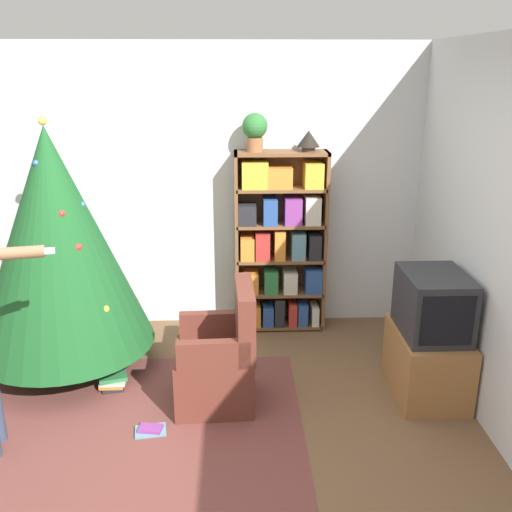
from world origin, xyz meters
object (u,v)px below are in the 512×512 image
object	(u,v)px
bookshelf	(280,243)
christmas_tree	(56,241)
potted_plant	(255,129)
television	(433,304)
table_lamp	(308,140)
armchair	(220,363)

from	to	relation	value
bookshelf	christmas_tree	world-z (taller)	christmas_tree
christmas_tree	potted_plant	bearing A→B (deg)	24.34
television	christmas_tree	size ratio (longest dim) A/B	0.29
bookshelf	television	size ratio (longest dim) A/B	2.82
television	christmas_tree	xyz separation A→B (m)	(-2.83, 0.51, 0.36)
bookshelf	potted_plant	size ratio (longest dim) A/B	5.10
bookshelf	table_lamp	size ratio (longest dim) A/B	8.39
television	christmas_tree	world-z (taller)	christmas_tree
bookshelf	armchair	world-z (taller)	bookshelf
bookshelf	television	xyz separation A→B (m)	(1.03, -1.22, -0.10)
table_lamp	television	bearing A→B (deg)	-56.96
bookshelf	armchair	bearing A→B (deg)	-112.50
bookshelf	table_lamp	distance (m)	0.97
television	armchair	size ratio (longest dim) A/B	0.65
potted_plant	armchair	bearing A→B (deg)	-103.16
armchair	bookshelf	bearing A→B (deg)	155.03
table_lamp	bookshelf	bearing A→B (deg)	-178.46
television	armchair	distance (m)	1.62
television	bookshelf	bearing A→B (deg)	130.33
christmas_tree	television	bearing A→B (deg)	-10.25
bookshelf	potted_plant	xyz separation A→B (m)	(-0.23, 0.01, 1.03)
armchair	table_lamp	xyz separation A→B (m)	(0.77, 1.29, 1.46)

